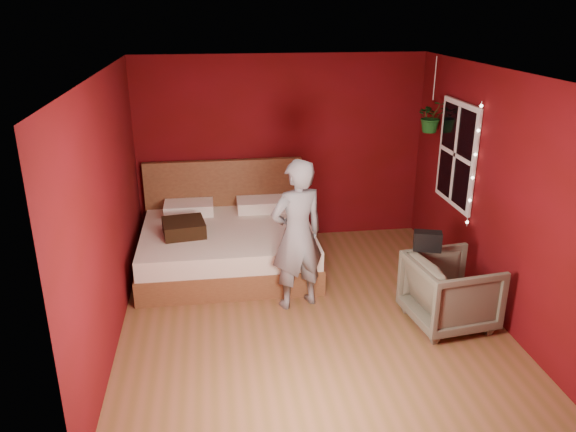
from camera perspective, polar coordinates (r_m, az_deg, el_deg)
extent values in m
plane|color=brown|center=(6.31, 2.02, -9.76)|extent=(4.50, 4.50, 0.00)
cube|color=#5D0911|center=(7.91, -0.69, 6.80)|extent=(4.00, 0.02, 2.60)
cube|color=#5D0911|center=(3.76, 8.30, -9.88)|extent=(4.00, 0.02, 2.60)
cube|color=#5D0911|center=(5.78, -17.85, 0.46)|extent=(0.02, 4.50, 2.60)
cube|color=#5D0911|center=(6.42, 20.16, 2.18)|extent=(0.02, 4.50, 2.60)
cube|color=silver|center=(5.48, 2.38, 14.50)|extent=(4.00, 4.50, 0.02)
cube|color=white|center=(7.12, 16.79, 6.00)|extent=(0.04, 0.97, 1.27)
cube|color=black|center=(7.11, 16.68, 6.00)|extent=(0.02, 0.85, 1.15)
cube|color=white|center=(7.11, 16.64, 6.00)|extent=(0.03, 0.05, 1.15)
cube|color=white|center=(7.11, 16.64, 6.00)|extent=(0.03, 0.85, 0.05)
cylinder|color=silver|center=(6.65, 18.37, 4.82)|extent=(0.01, 0.01, 1.45)
sphere|color=#FFF2CC|center=(6.85, 17.74, -0.60)|extent=(0.04, 0.04, 0.04)
sphere|color=#FFF2CC|center=(6.76, 17.99, 1.53)|extent=(0.04, 0.04, 0.04)
sphere|color=#FFF2CC|center=(6.69, 18.24, 3.71)|extent=(0.04, 0.04, 0.04)
sphere|color=#FFF2CC|center=(6.62, 18.50, 5.95)|extent=(0.04, 0.04, 0.04)
sphere|color=#FFF2CC|center=(6.56, 18.77, 8.22)|extent=(0.04, 0.04, 0.04)
sphere|color=#FFF2CC|center=(6.51, 19.05, 10.54)|extent=(0.04, 0.04, 0.04)
cube|color=brown|center=(7.30, -6.07, -4.11)|extent=(2.18, 1.85, 0.30)
cube|color=silver|center=(7.19, -6.16, -2.13)|extent=(2.13, 1.81, 0.24)
cube|color=brown|center=(7.95, -6.45, 1.47)|extent=(2.18, 0.09, 1.20)
cube|color=white|center=(7.70, -10.04, 0.81)|extent=(0.65, 0.41, 0.15)
cube|color=white|center=(7.72, -2.76, 1.17)|extent=(0.65, 0.41, 0.15)
imported|color=slate|center=(6.10, 0.93, -1.94)|extent=(0.72, 0.58, 1.71)
imported|color=#62604D|center=(6.18, 16.16, -7.36)|extent=(0.93, 0.91, 0.76)
cube|color=black|center=(6.11, 13.98, -2.48)|extent=(0.32, 0.23, 0.21)
cube|color=black|center=(7.01, -10.54, -1.17)|extent=(0.56, 0.56, 0.18)
cylinder|color=silver|center=(7.48, 14.70, 13.37)|extent=(0.01, 0.01, 0.54)
imported|color=#1B5E1B|center=(7.55, 14.37, 9.79)|extent=(0.39, 0.34, 0.41)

